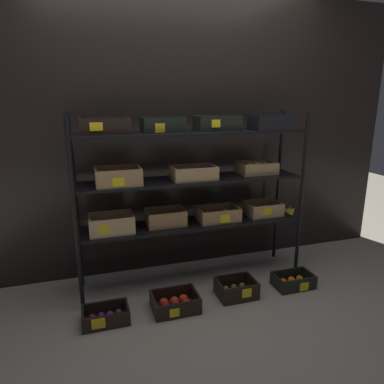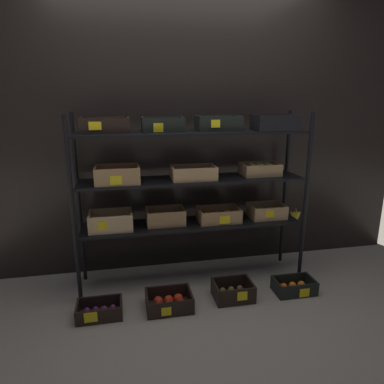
% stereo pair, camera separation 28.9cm
% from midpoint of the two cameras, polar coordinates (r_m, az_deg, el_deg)
% --- Properties ---
extents(ground_plane, '(10.00, 10.00, 0.00)m').
position_cam_midpoint_polar(ground_plane, '(3.19, 2.67, -13.97)').
color(ground_plane, gray).
extents(storefront_wall, '(4.25, 0.12, 2.42)m').
position_cam_midpoint_polar(storefront_wall, '(3.19, 1.22, 9.02)').
color(storefront_wall, black).
rests_on(storefront_wall, ground_plane).
extents(display_rack, '(1.96, 0.41, 1.44)m').
position_cam_midpoint_polar(display_rack, '(2.86, 3.01, 2.40)').
color(display_rack, black).
rests_on(display_rack, ground_plane).
extents(crate_ground_plum, '(0.33, 0.21, 0.11)m').
position_cam_midpoint_polar(crate_ground_plum, '(2.75, -11.74, -18.52)').
color(crate_ground_plum, black).
rests_on(crate_ground_plum, ground_plane).
extents(crate_ground_apple_red, '(0.35, 0.26, 0.12)m').
position_cam_midpoint_polar(crate_ground_apple_red, '(2.78, -0.63, -17.58)').
color(crate_ground_apple_red, black).
rests_on(crate_ground_apple_red, ground_plane).
extents(crate_ground_kiwi, '(0.31, 0.24, 0.14)m').
position_cam_midpoint_polar(crate_ground_kiwi, '(2.93, 9.59, -15.82)').
color(crate_ground_kiwi, black).
rests_on(crate_ground_kiwi, ground_plane).
extents(crate_ground_tangerine, '(0.33, 0.21, 0.11)m').
position_cam_midpoint_polar(crate_ground_tangerine, '(3.14, 18.89, -14.48)').
color(crate_ground_tangerine, black).
rests_on(crate_ground_tangerine, ground_plane).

